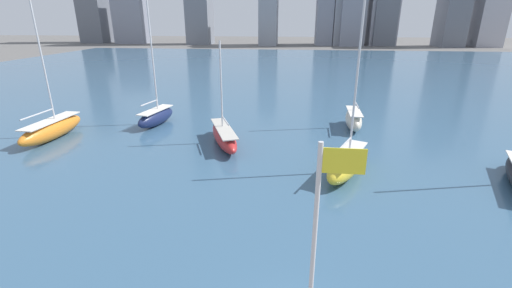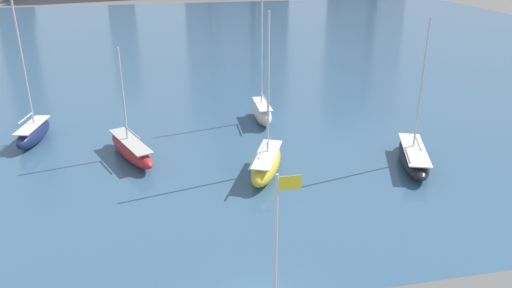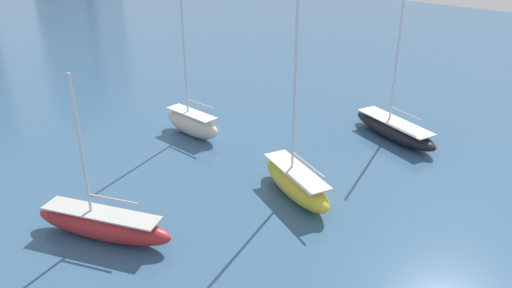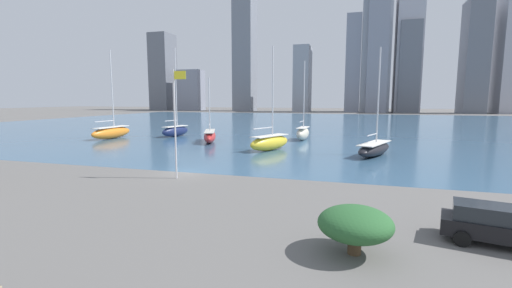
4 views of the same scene
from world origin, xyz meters
The scene contains 4 objects.
sailboat_yellow centered at (4.28, 16.40, 1.14)m, with size 5.16×8.12×14.14m.
sailboat_cream centered at (6.85, 29.78, 1.22)m, with size 2.03×6.53×13.54m.
sailboat_black centered at (17.98, 15.69, 0.91)m, with size 5.50×9.68×13.37m.
sailboat_red centered at (-7.44, 22.43, 1.01)m, with size 5.24×9.32×10.51m.
Camera 3 is at (-20.79, -1.28, 18.33)m, focal length 35.00 mm.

